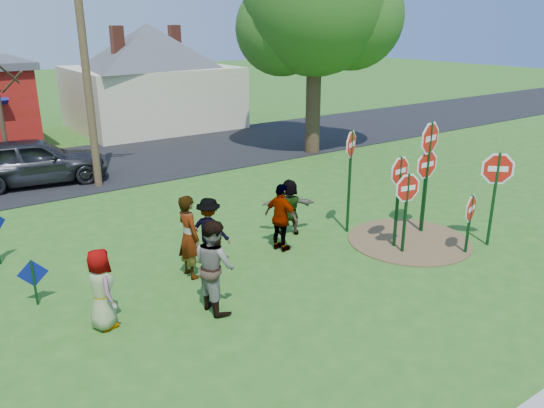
{
  "coord_description": "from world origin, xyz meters",
  "views": [
    {
      "loc": [
        -5.88,
        -9.46,
        5.49
      ],
      "look_at": [
        1.11,
        0.47,
        1.29
      ],
      "focal_mm": 35.0,
      "sensor_mm": 36.0,
      "label": 1
    }
  ],
  "objects_px": {
    "suv": "(34,161)",
    "stop_sign_b": "(351,156)",
    "stop_sign_a": "(407,195)",
    "leafy_tree": "(318,11)",
    "person_b": "(189,236)",
    "stop_sign_c": "(429,152)",
    "utility_pole": "(84,56)",
    "person_a": "(101,289)",
    "stop_sign_d": "(426,171)"
  },
  "relations": [
    {
      "from": "stop_sign_b",
      "to": "stop_sign_d",
      "type": "xyz_separation_m",
      "value": [
        1.65,
        -1.17,
        -0.41
      ]
    },
    {
      "from": "leafy_tree",
      "to": "person_a",
      "type": "bearing_deg",
      "value": -144.81
    },
    {
      "from": "stop_sign_b",
      "to": "person_a",
      "type": "xyz_separation_m",
      "value": [
        -7.04,
        -0.91,
        -1.36
      ]
    },
    {
      "from": "stop_sign_d",
      "to": "person_b",
      "type": "xyz_separation_m",
      "value": [
        -6.39,
        1.24,
        -0.78
      ]
    },
    {
      "from": "stop_sign_b",
      "to": "person_b",
      "type": "relative_size",
      "value": 1.53
    },
    {
      "from": "stop_sign_c",
      "to": "utility_pole",
      "type": "bearing_deg",
      "value": 111.97
    },
    {
      "from": "person_a",
      "to": "suv",
      "type": "distance_m",
      "value": 10.57
    },
    {
      "from": "stop_sign_a",
      "to": "suv",
      "type": "relative_size",
      "value": 0.45
    },
    {
      "from": "person_b",
      "to": "leafy_tree",
      "type": "height_order",
      "value": "leafy_tree"
    },
    {
      "from": "stop_sign_d",
      "to": "utility_pole",
      "type": "relative_size",
      "value": 0.29
    },
    {
      "from": "stop_sign_b",
      "to": "leafy_tree",
      "type": "distance_m",
      "value": 10.06
    },
    {
      "from": "suv",
      "to": "utility_pole",
      "type": "xyz_separation_m",
      "value": [
        1.73,
        -1.44,
        3.57
      ]
    },
    {
      "from": "person_a",
      "to": "utility_pole",
      "type": "height_order",
      "value": "utility_pole"
    },
    {
      "from": "suv",
      "to": "stop_sign_d",
      "type": "bearing_deg",
      "value": -136.08
    },
    {
      "from": "stop_sign_b",
      "to": "stop_sign_d",
      "type": "height_order",
      "value": "stop_sign_b"
    },
    {
      "from": "stop_sign_b",
      "to": "leafy_tree",
      "type": "height_order",
      "value": "leafy_tree"
    },
    {
      "from": "stop_sign_a",
      "to": "utility_pole",
      "type": "distance_m",
      "value": 11.31
    },
    {
      "from": "stop_sign_b",
      "to": "suv",
      "type": "height_order",
      "value": "stop_sign_b"
    },
    {
      "from": "stop_sign_d",
      "to": "utility_pole",
      "type": "height_order",
      "value": "utility_pole"
    },
    {
      "from": "stop_sign_a",
      "to": "leafy_tree",
      "type": "xyz_separation_m",
      "value": [
        5.05,
        9.57,
        4.39
      ]
    },
    {
      "from": "leafy_tree",
      "to": "stop_sign_a",
      "type": "bearing_deg",
      "value": -117.81
    },
    {
      "from": "stop_sign_a",
      "to": "stop_sign_b",
      "type": "height_order",
      "value": "stop_sign_b"
    },
    {
      "from": "stop_sign_d",
      "to": "leafy_tree",
      "type": "xyz_separation_m",
      "value": [
        3.57,
        8.91,
        4.16
      ]
    },
    {
      "from": "stop_sign_c",
      "to": "leafy_tree",
      "type": "relative_size",
      "value": 0.35
    },
    {
      "from": "stop_sign_c",
      "to": "person_a",
      "type": "bearing_deg",
      "value": 167.95
    },
    {
      "from": "utility_pole",
      "to": "leafy_tree",
      "type": "relative_size",
      "value": 0.92
    },
    {
      "from": "suv",
      "to": "stop_sign_b",
      "type": "bearing_deg",
      "value": -139.51
    },
    {
      "from": "person_b",
      "to": "stop_sign_d",
      "type": "bearing_deg",
      "value": -101.75
    },
    {
      "from": "person_a",
      "to": "person_b",
      "type": "height_order",
      "value": "person_b"
    },
    {
      "from": "stop_sign_a",
      "to": "utility_pole",
      "type": "height_order",
      "value": "utility_pole"
    },
    {
      "from": "person_a",
      "to": "suv",
      "type": "relative_size",
      "value": 0.33
    },
    {
      "from": "suv",
      "to": "person_b",
      "type": "bearing_deg",
      "value": -164.03
    },
    {
      "from": "stop_sign_c",
      "to": "suv",
      "type": "height_order",
      "value": "stop_sign_c"
    },
    {
      "from": "stop_sign_d",
      "to": "person_b",
      "type": "bearing_deg",
      "value": 169.44
    },
    {
      "from": "stop_sign_d",
      "to": "utility_pole",
      "type": "distance_m",
      "value": 11.36
    },
    {
      "from": "person_a",
      "to": "leafy_tree",
      "type": "distance_m",
      "value": 15.85
    },
    {
      "from": "stop_sign_a",
      "to": "stop_sign_d",
      "type": "height_order",
      "value": "stop_sign_d"
    },
    {
      "from": "person_b",
      "to": "leafy_tree",
      "type": "distance_m",
      "value": 13.51
    },
    {
      "from": "suv",
      "to": "person_a",
      "type": "bearing_deg",
      "value": -177.22
    },
    {
      "from": "stop_sign_b",
      "to": "person_a",
      "type": "distance_m",
      "value": 7.23
    },
    {
      "from": "stop_sign_b",
      "to": "person_b",
      "type": "xyz_separation_m",
      "value": [
        -4.74,
        0.07,
        -1.19
      ]
    },
    {
      "from": "utility_pole",
      "to": "person_a",
      "type": "bearing_deg",
      "value": -107.24
    },
    {
      "from": "utility_pole",
      "to": "leafy_tree",
      "type": "bearing_deg",
      "value": -2.55
    },
    {
      "from": "person_b",
      "to": "leafy_tree",
      "type": "xyz_separation_m",
      "value": [
        9.96,
        7.68,
        4.93
      ]
    },
    {
      "from": "leafy_tree",
      "to": "suv",
      "type": "bearing_deg",
      "value": 170.54
    },
    {
      "from": "stop_sign_a",
      "to": "person_a",
      "type": "xyz_separation_m",
      "value": [
        -7.22,
        0.92,
        -0.71
      ]
    },
    {
      "from": "stop_sign_a",
      "to": "suv",
      "type": "distance_m",
      "value": 12.99
    },
    {
      "from": "stop_sign_b",
      "to": "person_b",
      "type": "distance_m",
      "value": 4.89
    },
    {
      "from": "suv",
      "to": "leafy_tree",
      "type": "height_order",
      "value": "leafy_tree"
    },
    {
      "from": "suv",
      "to": "utility_pole",
      "type": "bearing_deg",
      "value": -121.16
    }
  ]
}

